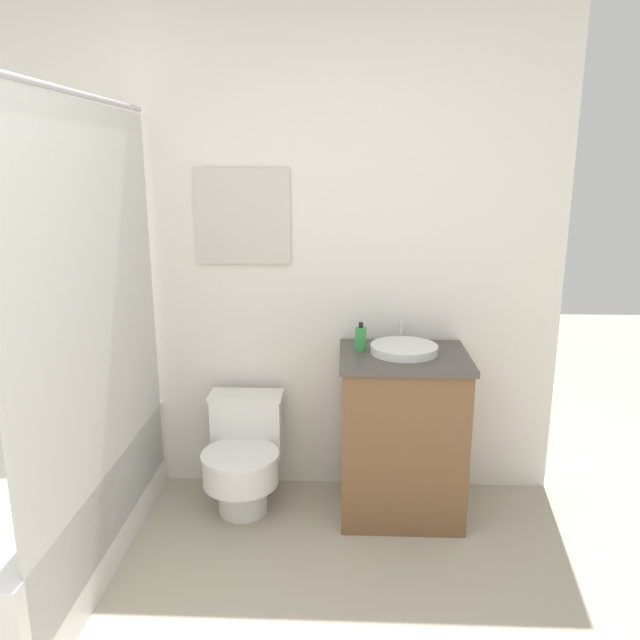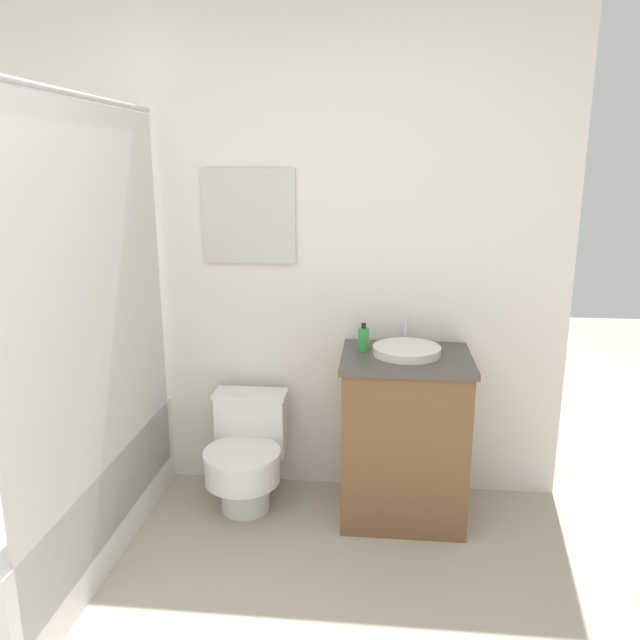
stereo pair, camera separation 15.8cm
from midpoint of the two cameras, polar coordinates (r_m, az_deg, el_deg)
wall_back at (r=3.25m, az=-4.75°, el=5.82°), size 3.22×0.07×2.50m
shower_area at (r=3.07m, az=-22.11°, el=-14.80°), size 0.64×1.57×1.98m
toilet at (r=3.27m, az=-5.35°, el=-12.14°), size 0.38×0.51×0.57m
vanity at (r=3.15m, az=9.12°, el=-10.45°), size 0.62×0.51×0.83m
sink at (r=3.02m, az=9.42°, el=-2.75°), size 0.33×0.36×0.13m
soap_bottle at (r=3.04m, az=5.48°, el=-1.77°), size 0.06×0.06×0.14m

